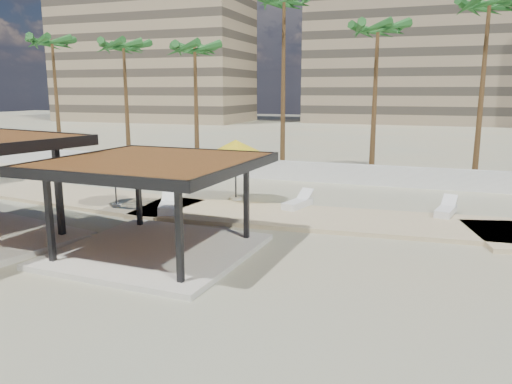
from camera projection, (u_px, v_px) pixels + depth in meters
ground at (201, 269)px, 15.51m from camera, size 200.00×200.00×0.00m
promenade at (318, 215)px, 21.92m from camera, size 44.45×7.97×0.24m
boundary_wall at (316, 172)px, 30.16m from camera, size 56.00×0.30×1.20m
building_west at (152, 35)px, 89.03m from camera, size 34.00×16.00×32.40m
building_mid at (424, 37)px, 83.37m from camera, size 38.00×16.00×30.40m
pavilion_central at (155, 198)px, 16.60m from camera, size 6.73×6.73×3.26m
umbrella_b at (235, 148)px, 23.96m from camera, size 3.84×3.84×2.96m
umbrella_f at (114, 163)px, 22.77m from camera, size 3.47×3.47×2.36m
lounger_a at (168, 206)px, 22.29m from camera, size 1.52×2.26×0.82m
lounger_b at (298, 203)px, 22.95m from camera, size 1.12×2.05×0.74m
lounger_c at (446, 210)px, 21.59m from camera, size 0.99×2.00×0.73m
palm_a at (52, 47)px, 37.56m from camera, size 3.00×3.00×9.87m
palm_b at (124, 51)px, 36.05m from camera, size 3.00×3.00×9.41m
palm_c at (195, 54)px, 33.60m from camera, size 3.00×3.00×9.03m
palm_d at (284, 9)px, 31.84m from camera, size 3.00×3.00×11.92m
palm_e at (378, 35)px, 29.78m from camera, size 3.00×3.00×9.89m
palm_f at (489, 13)px, 27.80m from camera, size 3.00×3.00×10.97m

